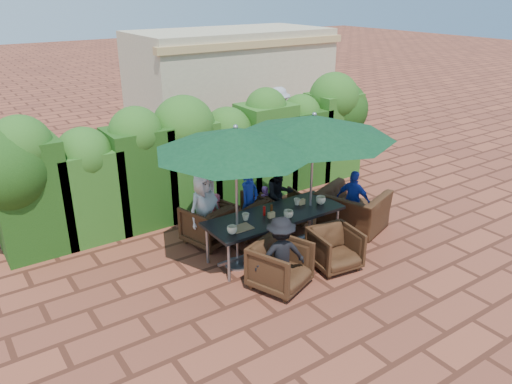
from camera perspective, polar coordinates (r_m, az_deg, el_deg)
ground at (r=9.15m, az=1.78°, el=-6.35°), size 80.00×80.00×0.00m
dining_table at (r=8.69m, az=2.16°, el=-2.99°), size 2.52×0.90×0.75m
umbrella_left at (r=7.73m, az=-2.33°, el=5.95°), size 2.60×2.60×2.46m
umbrella_right at (r=8.55m, az=6.63°, el=7.45°), size 2.78×2.78×2.46m
chair_far_left at (r=9.18m, az=-5.43°, el=-3.42°), size 0.98×0.94×0.83m
chair_far_mid at (r=9.48m, az=-1.41°, el=-2.61°), size 0.93×0.90×0.78m
chair_far_right at (r=9.88m, az=3.11°, el=-1.76°), size 0.76×0.73×0.72m
chair_near_left at (r=7.84m, az=2.80°, el=-8.18°), size 1.02×0.99×0.83m
chair_near_right at (r=8.48m, az=9.03°, el=-6.20°), size 0.83×0.79×0.76m
chair_end_right at (r=9.80m, az=10.98°, el=-1.32°), size 1.13×1.39×1.05m
adult_far_left at (r=9.02m, az=-5.92°, el=-1.94°), size 0.76×0.55×1.40m
adult_far_mid at (r=9.45m, az=-0.78°, el=-1.06°), size 0.57×0.52×1.28m
adult_far_right at (r=9.76m, az=2.65°, el=-0.35°), size 0.64×0.44×1.25m
adult_near_left at (r=7.66m, az=2.82°, el=-7.18°), size 0.87×0.58×1.24m
adult_end_right at (r=9.76m, az=11.06°, el=-0.96°), size 0.58×0.78×1.19m
child_left at (r=9.42m, az=-4.39°, el=-2.62°), size 0.33×0.28×0.85m
child_right at (r=9.84m, az=1.13°, el=-1.55°), size 0.30×0.24×0.80m
pedestrian_a at (r=12.98m, az=-3.28°, el=6.24°), size 1.48×1.32×1.58m
pedestrian_b at (r=13.45m, az=-0.36°, el=6.86°), size 0.76×0.47×1.57m
pedestrian_c at (r=14.05m, az=2.52°, el=8.14°), size 1.30×0.83×1.87m
cup_a at (r=7.97m, az=-2.75°, el=-4.34°), size 0.17×0.17×0.13m
cup_b at (r=8.41m, az=-1.20°, el=-2.85°), size 0.13×0.13×0.12m
cup_c at (r=8.51m, az=3.73°, el=-2.53°), size 0.17×0.17×0.13m
cup_d at (r=9.03m, az=4.70°, el=-1.11°), size 0.12×0.12×0.12m
cup_e at (r=9.11m, az=7.41°, el=-0.93°), size 0.18×0.18×0.14m
ketchup_bottle at (r=8.57m, az=0.95°, el=-2.16°), size 0.04×0.04×0.17m
sauce_bottle at (r=8.65m, az=1.78°, el=-1.93°), size 0.04×0.04×0.17m
serving_tray at (r=8.16m, az=-1.67°, el=-4.12°), size 0.35×0.25×0.02m
number_block_left at (r=8.51m, az=1.77°, el=-2.63°), size 0.12×0.06×0.10m
number_block_right at (r=9.05m, az=5.26°, el=-1.13°), size 0.12×0.06×0.10m
hedge_wall at (r=10.37m, az=-6.37°, el=5.12°), size 9.10×1.60×2.54m
building at (r=16.02m, az=-2.88°, el=12.38°), size 6.20×3.08×3.20m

